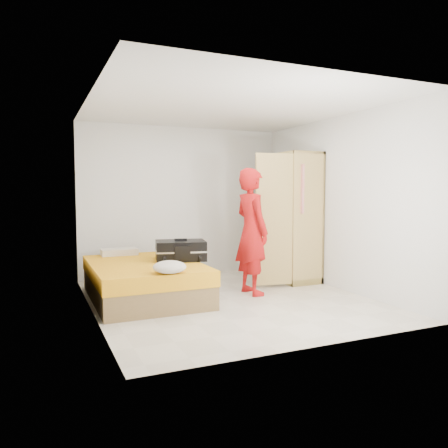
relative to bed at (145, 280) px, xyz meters
name	(u,v)px	position (x,y,z in m)	size (l,w,h in m)	color
room	(230,205)	(1.05, -0.53, 1.05)	(4.00, 4.02, 2.60)	beige
bed	(145,280)	(0.00, 0.00, 0.00)	(1.42, 2.02, 0.50)	olive
wardrobe	(287,220)	(2.50, 0.33, 0.75)	(1.17, 1.20, 2.10)	tan
person	(252,231)	(1.49, -0.34, 0.65)	(0.66, 0.43, 1.81)	red
suitcase	(181,250)	(0.53, 0.02, 0.39)	(0.80, 0.66, 0.31)	black
round_cushion	(170,267)	(0.09, -0.90, 0.32)	(0.40, 0.40, 0.15)	beige
pillow	(119,252)	(-0.19, 0.85, 0.30)	(0.54, 0.27, 0.10)	beige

